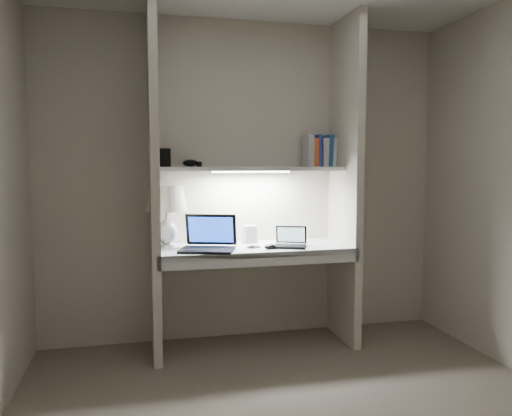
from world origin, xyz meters
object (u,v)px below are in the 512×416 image
object	(u,v)px
laptop_main	(209,242)
speaker	(250,234)
table_lamp	(166,206)
book_row	(319,152)
laptop_netbook	(290,242)

from	to	relation	value
laptop_main	speaker	distance (m)	0.43
table_lamp	book_row	distance (m)	1.28
laptop_main	laptop_netbook	xyz separation A→B (m)	(0.61, -0.01, -0.02)
speaker	book_row	bearing A→B (deg)	-11.86
table_lamp	laptop_netbook	world-z (taller)	table_lamp
book_row	laptop_main	bearing A→B (deg)	-164.42
laptop_main	book_row	bearing A→B (deg)	34.10
laptop_main	book_row	distance (m)	1.17
laptop_netbook	speaker	bearing A→B (deg)	157.70
laptop_netbook	speaker	size ratio (longest dim) A/B	2.12
table_lamp	speaker	world-z (taller)	table_lamp
speaker	book_row	xyz separation A→B (m)	(0.57, 0.02, 0.65)
speaker	book_row	distance (m)	0.86
laptop_netbook	table_lamp	bearing A→B (deg)	-170.62
laptop_netbook	book_row	size ratio (longest dim) A/B	1.15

